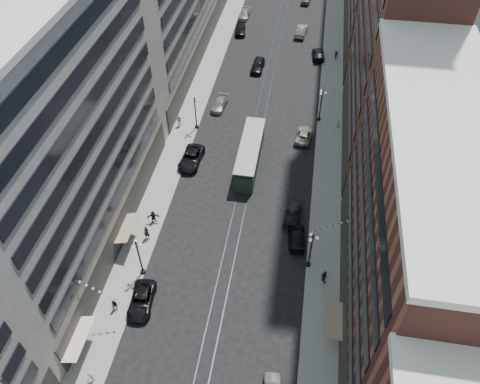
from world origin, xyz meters
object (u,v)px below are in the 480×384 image
Objects in this scene: pedestrian_2 at (115,305)px; pedestrian_extra_2 at (147,233)px; car_13 at (258,65)px; car_14 at (301,31)px; pedestrian_7 at (324,276)px; pedestrian_9 at (336,56)px; lamppost_se_far at (311,249)px; pedestrian_8 at (338,125)px; car_8 at (219,104)px; car_9 at (240,29)px; car_12 at (318,54)px; pedestrian_6 at (179,121)px; car_extra_1 at (297,236)px; car_extra_0 at (244,14)px; streetcar at (250,155)px; pedestrian_5 at (153,217)px; car_10 at (293,213)px; car_7 at (191,158)px; car_11 at (304,135)px; lamppost_sw_mid at (195,112)px; lamppost_sw_far at (139,256)px; pedestrian_extra_0 at (92,376)px; car_2 at (141,301)px; lamppost_se_mid at (321,104)px.

pedestrian_extra_2 is at bearing 90.98° from pedestrian_2.
car_14 reaches higher than car_13.
pedestrian_9 is (0.42, 48.77, -0.01)m from pedestrian_7.
pedestrian_8 is (2.86, 26.21, -2.19)m from lamppost_se_far.
car_8 is at bearing 87.92° from pedestrian_2.
lamppost_se_far is 43.08m from car_13.
car_12 is at bearing -32.12° from car_9.
pedestrian_extra_2 reaches higher than car_8.
lamppost_se_far is 2.89× the size of pedestrian_6.
car_extra_1 is (18.17, 12.56, -0.21)m from pedestrian_2.
pedestrian_2 is 70.77m from car_extra_0.
streetcar is 7.16× the size of pedestrian_5.
car_extra_1 is (-4.51, -22.68, -0.20)m from pedestrian_8.
car_13 reaches higher than car_extra_1.
car_extra_0 is (-5.57, 20.22, -0.15)m from car_13.
car_9 is (-0.76, 25.80, 0.17)m from car_8.
car_13 is at bearing -69.95° from car_10.
pedestrian_5 is at bearing -96.66° from car_7.
car_12 is (1.06, 24.33, 0.04)m from car_11.
car_11 is 5.79m from pedestrian_8.
lamppost_sw_mid reaches higher than pedestrian_6.
car_11 is at bearing 58.95° from lamppost_sw_far.
pedestrian_5 reaches higher than car_10.
streetcar reaches higher than pedestrian_2.
car_8 is 45.60m from pedestrian_extra_0.
car_9 is 14.24m from car_13.
pedestrian_5 is 19.56m from pedestrian_6.
pedestrian_7 is (22.89, -24.93, -0.11)m from pedestrian_6.
car_extra_1 is 2.53× the size of pedestrian_extra_2.
car_10 is 2.41× the size of pedestrian_6.
streetcar reaches higher than car_2.
pedestrian_2 is 41.90m from pedestrian_8.
lamppost_se_far is 47.55m from car_12.
lamppost_sw_mid is at bearing 83.39° from pedestrian_extra_2.
pedestrian_extra_0 is (-22.16, -42.81, 0.05)m from pedestrian_8.
lamppost_se_far is 18.84m from streetcar.
car_extra_0 is (-19.91, 35.48, -0.20)m from pedestrian_8.
car_9 reaches higher than car_2.
car_13 is (-2.27, 25.10, -0.72)m from streetcar.
car_extra_1 is (0.76, -3.58, -0.05)m from car_10.
streetcar reaches higher than car_extra_0.
car_9 is 7.01m from car_extra_0.
lamppost_sw_far is 3.58× the size of pedestrian_2.
pedestrian_8 is (4.92, 3.05, 0.23)m from car_11.
lamppost_se_mid reaches higher than pedestrian_8.
car_8 is at bearing -95.89° from car_9.
car_11 is (0.35, 16.05, -0.08)m from car_10.
pedestrian_8 is 0.31× the size of car_extra_0.
lamppost_sw_far is at bearing 77.94° from pedestrian_2.
lamppost_se_mid is 21.75m from pedestrian_6.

